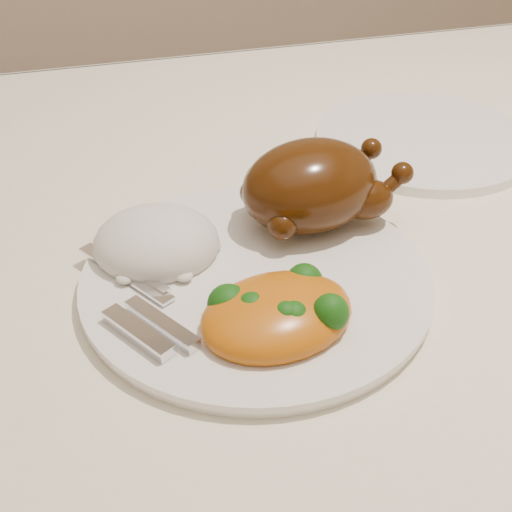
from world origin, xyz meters
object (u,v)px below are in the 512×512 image
object	(u,v)px
dining_table	(313,337)
roast_chicken	(314,185)
dinner_plate	(256,281)
side_plate	(423,140)

from	to	relation	value
dining_table	roast_chicken	xyz separation A→B (m)	(0.00, 0.03, 0.15)
dining_table	dinner_plate	distance (m)	0.13
dining_table	dinner_plate	size ratio (longest dim) A/B	5.61
dining_table	dinner_plate	world-z (taller)	dinner_plate
side_plate	roast_chicken	distance (m)	0.23
dining_table	roast_chicken	size ratio (longest dim) A/B	9.89
dining_table	side_plate	world-z (taller)	side_plate
dining_table	side_plate	distance (m)	0.27
dinner_plate	side_plate	distance (m)	0.32
dinner_plate	roast_chicken	size ratio (longest dim) A/B	1.76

